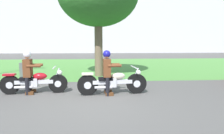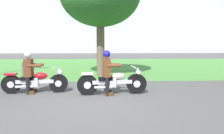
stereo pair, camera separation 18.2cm
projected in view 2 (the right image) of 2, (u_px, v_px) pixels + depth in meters
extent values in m
plane|color=#565451|center=(86.00, 104.00, 5.46)|extent=(120.00, 120.00, 0.00)
cube|color=#549342|center=(96.00, 66.00, 14.51)|extent=(60.00, 12.00, 0.01)
cube|color=silver|center=(87.00, 6.00, 35.19)|extent=(52.00, 8.00, 15.89)
cylinder|color=black|center=(136.00, 84.00, 6.52)|extent=(0.65, 0.17, 0.64)
cylinder|color=silver|center=(136.00, 84.00, 6.52)|extent=(0.23, 0.16, 0.23)
cylinder|color=black|center=(87.00, 85.00, 6.33)|extent=(0.65, 0.17, 0.64)
cylinder|color=silver|center=(87.00, 85.00, 6.33)|extent=(0.23, 0.16, 0.23)
cube|color=silver|center=(112.00, 82.00, 6.42)|extent=(1.26, 0.23, 0.12)
cube|color=silver|center=(111.00, 82.00, 6.41)|extent=(0.34, 0.26, 0.28)
ellipsoid|color=beige|center=(118.00, 76.00, 6.42)|extent=(0.46, 0.27, 0.22)
cube|color=black|center=(105.00, 79.00, 6.38)|extent=(0.46, 0.27, 0.10)
cube|color=beige|center=(87.00, 74.00, 6.29)|extent=(0.37, 0.23, 0.06)
cylinder|color=silver|center=(135.00, 76.00, 6.48)|extent=(0.26, 0.07, 0.53)
cylinder|color=silver|center=(134.00, 67.00, 6.44)|extent=(0.08, 0.66, 0.04)
sphere|color=white|center=(138.00, 73.00, 6.48)|extent=(0.16, 0.16, 0.16)
cylinder|color=silver|center=(103.00, 87.00, 6.26)|extent=(0.55, 0.12, 0.08)
cylinder|color=black|center=(106.00, 84.00, 6.59)|extent=(0.12, 0.12, 0.57)
cube|color=#593319|center=(108.00, 91.00, 6.62)|extent=(0.25, 0.12, 0.10)
cylinder|color=black|center=(107.00, 87.00, 6.23)|extent=(0.12, 0.12, 0.57)
cube|color=#593319|center=(109.00, 94.00, 6.27)|extent=(0.25, 0.12, 0.10)
cube|color=brown|center=(107.00, 68.00, 6.34)|extent=(0.25, 0.40, 0.56)
cylinder|color=brown|center=(113.00, 65.00, 6.53)|extent=(0.43, 0.12, 0.09)
cylinder|color=brown|center=(114.00, 66.00, 6.19)|extent=(0.43, 0.12, 0.09)
sphere|color=tan|center=(107.00, 55.00, 6.30)|extent=(0.20, 0.20, 0.20)
sphere|color=navy|center=(107.00, 54.00, 6.29)|extent=(0.24, 0.24, 0.24)
cylinder|color=black|center=(59.00, 83.00, 6.70)|extent=(0.61, 0.16, 0.60)
cylinder|color=silver|center=(59.00, 83.00, 6.70)|extent=(0.22, 0.16, 0.21)
cylinder|color=black|center=(11.00, 84.00, 6.52)|extent=(0.61, 0.16, 0.60)
cylinder|color=silver|center=(11.00, 84.00, 6.52)|extent=(0.22, 0.16, 0.21)
cube|color=silver|center=(35.00, 81.00, 6.60)|extent=(1.20, 0.23, 0.12)
cube|color=silver|center=(34.00, 82.00, 6.59)|extent=(0.34, 0.26, 0.28)
ellipsoid|color=#B2141E|center=(41.00, 76.00, 6.60)|extent=(0.46, 0.27, 0.22)
cube|color=black|center=(28.00, 78.00, 6.56)|extent=(0.46, 0.27, 0.10)
cube|color=#B2141E|center=(11.00, 74.00, 6.48)|extent=(0.37, 0.23, 0.06)
cylinder|color=silver|center=(57.00, 76.00, 6.66)|extent=(0.26, 0.07, 0.53)
cylinder|color=silver|center=(55.00, 67.00, 6.62)|extent=(0.08, 0.66, 0.04)
sphere|color=white|center=(60.00, 72.00, 6.66)|extent=(0.16, 0.16, 0.16)
cylinder|color=silver|center=(24.00, 87.00, 6.44)|extent=(0.55, 0.12, 0.08)
cylinder|color=black|center=(31.00, 84.00, 6.77)|extent=(0.12, 0.12, 0.55)
cube|color=#593319|center=(33.00, 90.00, 6.80)|extent=(0.25, 0.12, 0.10)
cylinder|color=black|center=(28.00, 86.00, 6.41)|extent=(0.12, 0.12, 0.55)
cube|color=#593319|center=(30.00, 93.00, 6.45)|extent=(0.25, 0.12, 0.10)
cube|color=brown|center=(29.00, 68.00, 6.52)|extent=(0.25, 0.40, 0.56)
cylinder|color=brown|center=(37.00, 65.00, 6.71)|extent=(0.43, 0.12, 0.09)
cylinder|color=brown|center=(34.00, 66.00, 6.37)|extent=(0.43, 0.12, 0.09)
sphere|color=#D8A884|center=(28.00, 55.00, 6.48)|extent=(0.20, 0.20, 0.20)
sphere|color=silver|center=(28.00, 54.00, 6.47)|extent=(0.24, 0.24, 0.24)
cylinder|color=brown|center=(101.00, 50.00, 9.93)|extent=(0.39, 0.39, 2.58)
cylinder|color=#595E5B|center=(27.00, 71.00, 9.08)|extent=(0.45, 0.45, 0.75)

